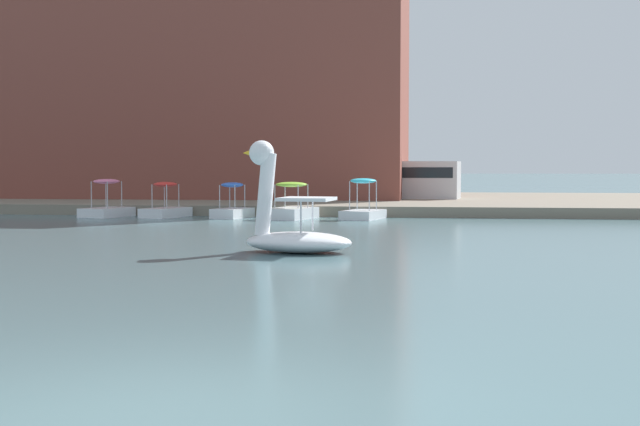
{
  "coord_description": "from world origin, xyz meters",
  "views": [
    {
      "loc": [
        2.24,
        -6.99,
        2.05
      ],
      "look_at": [
        -0.71,
        15.32,
        0.8
      ],
      "focal_mm": 47.63,
      "sensor_mm": 36.0,
      "label": 1
    }
  ],
  "objects_px": {
    "pedal_boat_lime": "(291,208)",
    "parked_van": "(410,178)",
    "pedal_boat_red": "(166,208)",
    "swan_boat": "(292,226)",
    "pedal_boat_cyan": "(363,208)",
    "pedal_boat_pink": "(107,207)",
    "pedal_boat_blue": "(232,208)"
  },
  "relations": [
    {
      "from": "pedal_boat_red",
      "to": "pedal_boat_pink",
      "type": "bearing_deg",
      "value": 179.96
    },
    {
      "from": "swan_boat",
      "to": "parked_van",
      "type": "height_order",
      "value": "swan_boat"
    },
    {
      "from": "pedal_boat_pink",
      "to": "pedal_boat_blue",
      "type": "bearing_deg",
      "value": -0.36
    },
    {
      "from": "pedal_boat_blue",
      "to": "pedal_boat_red",
      "type": "distance_m",
      "value": 2.73
    },
    {
      "from": "swan_boat",
      "to": "parked_van",
      "type": "relative_size",
      "value": 0.54
    },
    {
      "from": "pedal_boat_pink",
      "to": "swan_boat",
      "type": "bearing_deg",
      "value": -53.15
    },
    {
      "from": "pedal_boat_cyan",
      "to": "pedal_boat_lime",
      "type": "bearing_deg",
      "value": -175.09
    },
    {
      "from": "pedal_boat_red",
      "to": "parked_van",
      "type": "xyz_separation_m",
      "value": [
        9.42,
        10.05,
        1.05
      ]
    },
    {
      "from": "parked_van",
      "to": "pedal_boat_pink",
      "type": "bearing_deg",
      "value": -139.74
    },
    {
      "from": "pedal_boat_cyan",
      "to": "pedal_boat_red",
      "type": "height_order",
      "value": "pedal_boat_cyan"
    },
    {
      "from": "pedal_boat_blue",
      "to": "pedal_boat_red",
      "type": "relative_size",
      "value": 0.83
    },
    {
      "from": "pedal_boat_cyan",
      "to": "swan_boat",
      "type": "bearing_deg",
      "value": -92.91
    },
    {
      "from": "swan_boat",
      "to": "pedal_boat_blue",
      "type": "height_order",
      "value": "swan_boat"
    },
    {
      "from": "pedal_boat_lime",
      "to": "parked_van",
      "type": "height_order",
      "value": "parked_van"
    },
    {
      "from": "swan_boat",
      "to": "pedal_boat_red",
      "type": "height_order",
      "value": "swan_boat"
    },
    {
      "from": "pedal_boat_lime",
      "to": "pedal_boat_red",
      "type": "relative_size",
      "value": 1.04
    },
    {
      "from": "pedal_boat_lime",
      "to": "pedal_boat_pink",
      "type": "bearing_deg",
      "value": 177.59
    },
    {
      "from": "pedal_boat_cyan",
      "to": "pedal_boat_lime",
      "type": "height_order",
      "value": "pedal_boat_cyan"
    },
    {
      "from": "swan_boat",
      "to": "pedal_boat_red",
      "type": "distance_m",
      "value": 14.83
    },
    {
      "from": "pedal_boat_lime",
      "to": "pedal_boat_pink",
      "type": "relative_size",
      "value": 1.04
    },
    {
      "from": "pedal_boat_lime",
      "to": "pedal_boat_red",
      "type": "xyz_separation_m",
      "value": [
        -5.14,
        0.32,
        -0.03
      ]
    },
    {
      "from": "pedal_boat_cyan",
      "to": "pedal_boat_pink",
      "type": "xyz_separation_m",
      "value": [
        -10.35,
        0.08,
        -0.01
      ]
    },
    {
      "from": "pedal_boat_cyan",
      "to": "pedal_boat_red",
      "type": "bearing_deg",
      "value": 179.42
    },
    {
      "from": "pedal_boat_red",
      "to": "pedal_boat_pink",
      "type": "xyz_separation_m",
      "value": [
        -2.45,
        0.0,
        0.04
      ]
    },
    {
      "from": "pedal_boat_lime",
      "to": "pedal_boat_red",
      "type": "bearing_deg",
      "value": 176.46
    },
    {
      "from": "pedal_boat_blue",
      "to": "pedal_boat_red",
      "type": "height_order",
      "value": "pedal_boat_red"
    },
    {
      "from": "swan_boat",
      "to": "pedal_boat_pink",
      "type": "height_order",
      "value": "swan_boat"
    },
    {
      "from": "pedal_boat_red",
      "to": "parked_van",
      "type": "relative_size",
      "value": 0.47
    },
    {
      "from": "pedal_boat_cyan",
      "to": "pedal_boat_lime",
      "type": "xyz_separation_m",
      "value": [
        -2.76,
        -0.24,
        -0.01
      ]
    },
    {
      "from": "swan_boat",
      "to": "pedal_boat_cyan",
      "type": "bearing_deg",
      "value": 87.09
    },
    {
      "from": "pedal_boat_red",
      "to": "parked_van",
      "type": "bearing_deg",
      "value": 46.86
    },
    {
      "from": "parked_van",
      "to": "pedal_boat_cyan",
      "type": "bearing_deg",
      "value": -98.52
    }
  ]
}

